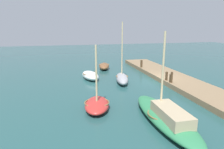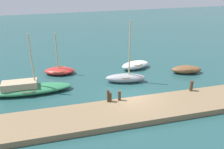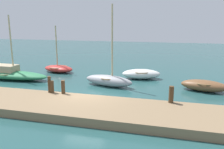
{
  "view_description": "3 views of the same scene",
  "coord_description": "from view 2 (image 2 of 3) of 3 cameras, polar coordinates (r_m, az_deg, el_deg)",
  "views": [
    {
      "loc": [
        -17.57,
        8.69,
        5.39
      ],
      "look_at": [
        -0.1,
        4.38,
        1.03
      ],
      "focal_mm": 32.14,
      "sensor_mm": 36.0,
      "label": 1
    },
    {
      "loc": [
        -5.82,
        -16.11,
        9.9
      ],
      "look_at": [
        -0.97,
        2.4,
        1.28
      ],
      "focal_mm": 38.54,
      "sensor_mm": 36.0,
      "label": 2
    },
    {
      "loc": [
        5.05,
        -12.72,
        4.61
      ],
      "look_at": [
        1.01,
        2.46,
        1.05
      ],
      "focal_mm": 37.46,
      "sensor_mm": 36.0,
      "label": 3
    }
  ],
  "objects": [
    {
      "name": "mooring_post_west",
      "position": [
        18.29,
        -0.92,
        -5.12
      ],
      "size": [
        0.19,
        0.19,
        0.99
      ],
      "primitive_type": "cylinder",
      "color": "#47331E",
      "rests_on": "dock_platform"
    },
    {
      "name": "mooring_post_mid_west",
      "position": [
        18.38,
        -0.46,
        -5.41
      ],
      "size": [
        0.25,
        0.25,
        0.73
      ],
      "primitive_type": "cylinder",
      "color": "#47331E",
      "rests_on": "dock_platform"
    },
    {
      "name": "rowboat_grey",
      "position": [
        22.42,
        3.24,
        -0.68
      ],
      "size": [
        3.88,
        1.87,
        5.79
      ],
      "rotation": [
        0.0,
        0.0,
        -0.21
      ],
      "color": "#939399",
      "rests_on": "ground_plane"
    },
    {
      "name": "dinghy_brown",
      "position": [
        25.47,
        17.25,
        1.17
      ],
      "size": [
        3.23,
        1.86,
        0.76
      ],
      "rotation": [
        0.0,
        0.0,
        -0.21
      ],
      "color": "brown",
      "rests_on": "ground_plane"
    },
    {
      "name": "ground_plane",
      "position": [
        19.78,
        4.5,
        -5.88
      ],
      "size": [
        84.0,
        84.0,
        0.0
      ],
      "primitive_type": "plane",
      "color": "#234C4C"
    },
    {
      "name": "rowboat_red",
      "position": [
        24.72,
        -12.34,
        0.95
      ],
      "size": [
        3.27,
        2.19,
        4.28
      ],
      "rotation": [
        0.0,
        0.0,
        -0.22
      ],
      "color": "#B72D28",
      "rests_on": "ground_plane"
    },
    {
      "name": "mooring_post_mid_east",
      "position": [
        18.54,
        1.77,
        -5.03
      ],
      "size": [
        0.23,
        0.23,
        0.8
      ],
      "primitive_type": "cylinder",
      "color": "#47331E",
      "rests_on": "dock_platform"
    },
    {
      "name": "sailboat_green",
      "position": [
        21.67,
        -19.33,
        -3.11
      ],
      "size": [
        7.1,
        2.02,
        5.13
      ],
      "rotation": [
        0.0,
        0.0,
        -0.02
      ],
      "color": "#2D7A4C",
      "rests_on": "ground_plane"
    },
    {
      "name": "rowboat_white",
      "position": [
        25.51,
        5.57,
        2.28
      ],
      "size": [
        3.33,
        2.01,
        0.8
      ],
      "rotation": [
        0.0,
        0.0,
        0.2
      ],
      "color": "white",
      "rests_on": "ground_plane"
    },
    {
      "name": "mooring_post_east",
      "position": [
        20.96,
        18.32,
        -2.56
      ],
      "size": [
        0.26,
        0.26,
        0.89
      ],
      "primitive_type": "cylinder",
      "color": "#47331E",
      "rests_on": "dock_platform"
    },
    {
      "name": "dock_platform",
      "position": [
        18.04,
        6.63,
        -8.4
      ],
      "size": [
        21.59,
        3.35,
        0.44
      ],
      "primitive_type": "cube",
      "color": "#846B4C",
      "rests_on": "ground_plane"
    }
  ]
}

